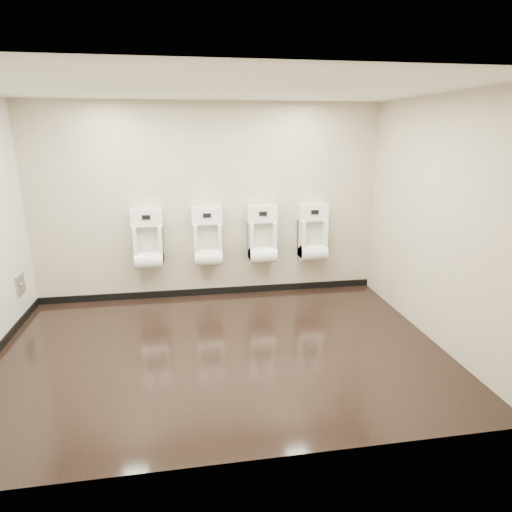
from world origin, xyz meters
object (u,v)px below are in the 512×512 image
Objects in this scene: urinal_0 at (148,243)px; urinal_2 at (262,238)px; urinal_3 at (313,236)px; urinal_1 at (208,240)px; access_panel at (20,285)px.

urinal_2 is at bearing 0.00° from urinal_0.
urinal_3 is at bearing 0.00° from urinal_2.
urinal_2 is (0.80, 0.00, 0.00)m from urinal_1.
urinal_1 is at bearing 180.00° from urinal_3.
access_panel is at bearing -170.61° from urinal_1.
urinal_0 and urinal_3 have the same top height.
urinal_0 is 0.83m from urinal_1.
urinal_1 reaches higher than access_panel.
urinal_1 and urinal_3 have the same top height.
urinal_1 is at bearing 9.39° from access_panel.
urinal_2 reaches higher than access_panel.
urinal_0 is 1.63m from urinal_2.
urinal_3 is (1.57, 0.00, 0.00)m from urinal_1.
urinal_0 is at bearing 14.09° from access_panel.
urinal_0 reaches higher than access_panel.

